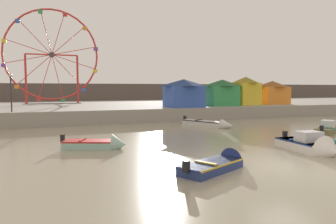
% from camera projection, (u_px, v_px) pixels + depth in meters
% --- Properties ---
extents(ground_plane, '(240.00, 240.00, 0.00)m').
position_uv_depth(ground_plane, '(283.00, 167.00, 14.41)').
color(ground_plane, gray).
extents(quay_promenade, '(110.00, 23.81, 1.39)m').
position_uv_depth(quay_promenade, '(120.00, 109.00, 43.34)').
color(quay_promenade, gray).
rests_on(quay_promenade, ground_plane).
extents(distant_town_skyline, '(140.00, 3.00, 4.40)m').
position_uv_depth(distant_town_skyline, '(93.00, 95.00, 64.64)').
color(distant_town_skyline, '#564C47').
rests_on(distant_town_skyline, ground_plane).
extents(motorboat_white_red_stripe, '(1.85, 4.21, 1.60)m').
position_uv_depth(motorboat_white_red_stripe, '(313.00, 146.00, 17.63)').
color(motorboat_white_red_stripe, silver).
rests_on(motorboat_white_red_stripe, ground_plane).
extents(motorboat_olive_wood, '(4.10, 3.05, 1.31)m').
position_uv_depth(motorboat_olive_wood, '(329.00, 129.00, 25.57)').
color(motorboat_olive_wood, olive).
rests_on(motorboat_olive_wood, ground_plane).
extents(motorboat_seafoam, '(3.77, 2.50, 1.18)m').
position_uv_depth(motorboat_seafoam, '(99.00, 144.00, 18.77)').
color(motorboat_seafoam, '#93BCAD').
rests_on(motorboat_seafoam, ground_plane).
extents(motorboat_pale_grey, '(3.19, 5.28, 1.10)m').
position_uv_depth(motorboat_pale_grey, '(210.00, 124.00, 29.25)').
color(motorboat_pale_grey, silver).
rests_on(motorboat_pale_grey, ground_plane).
extents(motorboat_navy_blue, '(4.13, 2.84, 1.16)m').
position_uv_depth(motorboat_navy_blue, '(221.00, 163.00, 14.12)').
color(motorboat_navy_blue, navy).
rests_on(motorboat_navy_blue, ground_plane).
extents(ferris_wheel_red_frame, '(12.28, 1.20, 12.72)m').
position_uv_depth(ferris_wheel_red_frame, '(52.00, 56.00, 43.48)').
color(ferris_wheel_red_frame, red).
rests_on(ferris_wheel_red_frame, quay_promenade).
extents(carnival_booth_yellow_awning, '(3.32, 3.06, 3.54)m').
position_uv_depth(carnival_booth_yellow_awning, '(246.00, 90.00, 40.72)').
color(carnival_booth_yellow_awning, yellow).
rests_on(carnival_booth_yellow_awning, quay_promenade).
extents(carnival_booth_blue_tent, '(4.21, 3.95, 3.11)m').
position_uv_depth(carnival_booth_blue_tent, '(184.00, 93.00, 36.02)').
color(carnival_booth_blue_tent, '#3356B7').
rests_on(carnival_booth_blue_tent, quay_promenade).
extents(carnival_booth_green_kiosk, '(3.97, 3.07, 3.13)m').
position_uv_depth(carnival_booth_green_kiosk, '(222.00, 92.00, 38.56)').
color(carnival_booth_green_kiosk, '#33934C').
rests_on(carnival_booth_green_kiosk, quay_promenade).
extents(carnival_booth_orange_canopy, '(4.10, 3.21, 3.06)m').
position_uv_depth(carnival_booth_orange_canopy, '(272.00, 92.00, 42.75)').
color(carnival_booth_orange_canopy, orange).
rests_on(carnival_booth_orange_canopy, quay_promenade).
extents(promenade_lamp_near, '(0.32, 0.32, 3.42)m').
position_uv_depth(promenade_lamp_near, '(11.00, 86.00, 28.57)').
color(promenade_lamp_near, '#2D2D33').
rests_on(promenade_lamp_near, quay_promenade).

